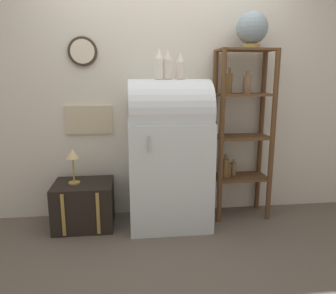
{
  "coord_description": "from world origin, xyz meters",
  "views": [
    {
      "loc": [
        -0.38,
        -2.81,
        1.45
      ],
      "look_at": [
        -0.01,
        0.24,
        0.78
      ],
      "focal_mm": 35.0,
      "sensor_mm": 36.0,
      "label": 1
    }
  ],
  "objects_px": {
    "refrigerator": "(169,152)",
    "desk_lamp": "(73,158)",
    "vase_left": "(159,65)",
    "vase_right": "(180,67)",
    "globe": "(252,28)",
    "vase_center": "(168,65)",
    "suitcase_trunk": "(84,204)"
  },
  "relations": [
    {
      "from": "vase_left",
      "to": "vase_center",
      "type": "relative_size",
      "value": 1.04
    },
    {
      "from": "suitcase_trunk",
      "to": "vase_center",
      "type": "relative_size",
      "value": 2.11
    },
    {
      "from": "vase_left",
      "to": "vase_center",
      "type": "height_order",
      "value": "vase_left"
    },
    {
      "from": "vase_center",
      "to": "refrigerator",
      "type": "bearing_deg",
      "value": 10.06
    },
    {
      "from": "globe",
      "to": "desk_lamp",
      "type": "height_order",
      "value": "globe"
    },
    {
      "from": "globe",
      "to": "vase_left",
      "type": "bearing_deg",
      "value": -174.33
    },
    {
      "from": "suitcase_trunk",
      "to": "vase_left",
      "type": "distance_m",
      "value": 1.53
    },
    {
      "from": "suitcase_trunk",
      "to": "vase_right",
      "type": "relative_size",
      "value": 2.37
    },
    {
      "from": "globe",
      "to": "vase_center",
      "type": "relative_size",
      "value": 1.27
    },
    {
      "from": "refrigerator",
      "to": "suitcase_trunk",
      "type": "relative_size",
      "value": 2.53
    },
    {
      "from": "vase_left",
      "to": "vase_right",
      "type": "xyz_separation_m",
      "value": [
        0.2,
        0.01,
        -0.02
      ]
    },
    {
      "from": "vase_left",
      "to": "vase_center",
      "type": "xyz_separation_m",
      "value": [
        0.08,
        0.0,
        -0.0
      ]
    },
    {
      "from": "suitcase_trunk",
      "to": "vase_right",
      "type": "bearing_deg",
      "value": -1.98
    },
    {
      "from": "vase_center",
      "to": "globe",
      "type": "bearing_deg",
      "value": 6.07
    },
    {
      "from": "refrigerator",
      "to": "vase_left",
      "type": "height_order",
      "value": "vase_left"
    },
    {
      "from": "refrigerator",
      "to": "suitcase_trunk",
      "type": "bearing_deg",
      "value": 177.7
    },
    {
      "from": "vase_center",
      "to": "desk_lamp",
      "type": "relative_size",
      "value": 0.79
    },
    {
      "from": "globe",
      "to": "desk_lamp",
      "type": "xyz_separation_m",
      "value": [
        -1.71,
        -0.06,
        -1.2
      ]
    },
    {
      "from": "refrigerator",
      "to": "desk_lamp",
      "type": "height_order",
      "value": "refrigerator"
    },
    {
      "from": "refrigerator",
      "to": "vase_center",
      "type": "height_order",
      "value": "vase_center"
    },
    {
      "from": "vase_right",
      "to": "desk_lamp",
      "type": "xyz_separation_m",
      "value": [
        -1.02,
        0.03,
        -0.84
      ]
    },
    {
      "from": "globe",
      "to": "vase_left",
      "type": "relative_size",
      "value": 1.22
    },
    {
      "from": "vase_center",
      "to": "desk_lamp",
      "type": "xyz_separation_m",
      "value": [
        -0.9,
        0.03,
        -0.85
      ]
    },
    {
      "from": "vase_left",
      "to": "vase_right",
      "type": "relative_size",
      "value": 1.17
    },
    {
      "from": "refrigerator",
      "to": "vase_left",
      "type": "xyz_separation_m",
      "value": [
        -0.09,
        -0.0,
        0.82
      ]
    },
    {
      "from": "desk_lamp",
      "to": "vase_center",
      "type": "bearing_deg",
      "value": -1.83
    },
    {
      "from": "vase_right",
      "to": "desk_lamp",
      "type": "height_order",
      "value": "vase_right"
    },
    {
      "from": "globe",
      "to": "vase_center",
      "type": "xyz_separation_m",
      "value": [
        -0.81,
        -0.09,
        -0.34
      ]
    },
    {
      "from": "vase_left",
      "to": "vase_center",
      "type": "distance_m",
      "value": 0.08
    },
    {
      "from": "vase_center",
      "to": "vase_right",
      "type": "distance_m",
      "value": 0.12
    },
    {
      "from": "refrigerator",
      "to": "suitcase_trunk",
      "type": "distance_m",
      "value": 0.98
    },
    {
      "from": "refrigerator",
      "to": "globe",
      "type": "relative_size",
      "value": 4.21
    }
  ]
}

